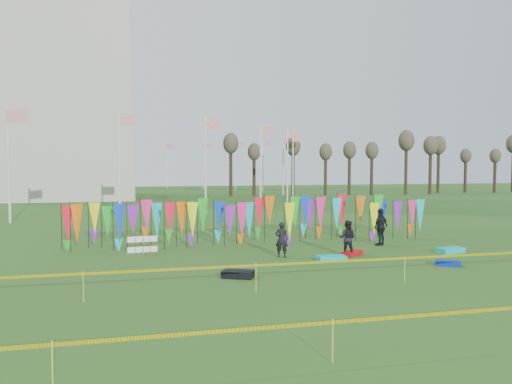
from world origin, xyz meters
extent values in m
plane|color=#244A15|center=(0.00, 0.00, 0.00)|extent=(160.00, 160.00, 0.00)
cylinder|color=silver|center=(14.00, 48.00, 4.00)|extent=(0.16, 0.16, 8.00)
plane|color=#B51313|center=(14.60, 48.00, 7.30)|extent=(1.40, 0.00, 1.40)
cylinder|color=silver|center=(13.05, 55.25, 4.00)|extent=(0.16, 0.16, 8.00)
plane|color=#B51313|center=(13.65, 55.25, 7.30)|extent=(1.40, 0.00, 1.40)
cylinder|color=silver|center=(10.25, 62.00, 4.00)|extent=(0.16, 0.16, 8.00)
plane|color=#B51313|center=(10.85, 62.00, 7.30)|extent=(1.40, 0.00, 1.40)
cylinder|color=silver|center=(5.80, 67.80, 4.00)|extent=(0.16, 0.16, 8.00)
plane|color=#B51313|center=(6.40, 67.80, 7.30)|extent=(1.40, 0.00, 1.40)
cylinder|color=silver|center=(0.00, 72.25, 4.00)|extent=(0.16, 0.16, 8.00)
plane|color=#B51313|center=(0.60, 72.25, 7.30)|extent=(1.40, 0.00, 1.40)
cylinder|color=silver|center=(-6.75, 75.05, 4.00)|extent=(0.16, 0.16, 8.00)
plane|color=#B51313|center=(-6.15, 75.05, 7.30)|extent=(1.40, 0.00, 1.40)
cylinder|color=silver|center=(-14.00, 76.00, 4.00)|extent=(0.16, 0.16, 8.00)
plane|color=#B51313|center=(-13.40, 76.00, 7.30)|extent=(1.40, 0.00, 1.40)
cylinder|color=silver|center=(-21.25, 75.05, 4.00)|extent=(0.16, 0.16, 8.00)
plane|color=#B51313|center=(-20.65, 75.05, 7.30)|extent=(1.40, 0.00, 1.40)
cylinder|color=silver|center=(-14.00, 20.00, 4.00)|extent=(0.16, 0.16, 8.00)
plane|color=#B51313|center=(-13.40, 20.00, 7.30)|extent=(1.40, 0.00, 1.40)
cylinder|color=silver|center=(-6.75, 20.95, 4.00)|extent=(0.16, 0.16, 8.00)
plane|color=#B51313|center=(-6.15, 20.95, 7.30)|extent=(1.40, 0.00, 1.40)
cylinder|color=silver|center=(0.00, 23.75, 4.00)|extent=(0.16, 0.16, 8.00)
plane|color=#B51313|center=(0.60, 23.75, 7.30)|extent=(1.40, 0.00, 1.40)
cylinder|color=silver|center=(5.80, 28.20, 4.00)|extent=(0.16, 0.16, 8.00)
plane|color=#B51313|center=(6.40, 28.20, 7.30)|extent=(1.40, 0.00, 1.40)
cylinder|color=silver|center=(10.25, 34.00, 4.00)|extent=(0.16, 0.16, 8.00)
plane|color=#B51313|center=(10.85, 34.00, 7.30)|extent=(1.40, 0.00, 1.40)
cylinder|color=silver|center=(13.05, 40.75, 4.00)|extent=(0.16, 0.16, 8.00)
plane|color=#B51313|center=(13.65, 40.75, 7.30)|extent=(1.40, 0.00, 1.40)
cylinder|color=black|center=(-9.00, 7.36, 1.11)|extent=(0.03, 0.03, 2.21)
cone|color=#FF0E28|center=(-8.72, 7.36, 1.33)|extent=(0.64, 0.64, 1.60)
cylinder|color=black|center=(-8.42, 7.36, 1.11)|extent=(0.03, 0.03, 2.21)
cone|color=#DF5A07|center=(-8.14, 7.36, 1.33)|extent=(0.64, 0.64, 1.60)
cylinder|color=black|center=(-7.84, 7.36, 1.11)|extent=(0.03, 0.03, 2.21)
cone|color=#EDEC0C|center=(-7.56, 7.36, 1.33)|extent=(0.64, 0.64, 1.60)
cylinder|color=black|center=(-7.26, 7.36, 1.11)|extent=(0.03, 0.03, 2.21)
cone|color=#14B01D|center=(-6.98, 7.36, 1.33)|extent=(0.64, 0.64, 1.60)
cylinder|color=black|center=(-6.68, 7.36, 1.11)|extent=(0.03, 0.03, 2.21)
cone|color=#0B38C5|center=(-6.40, 7.36, 1.33)|extent=(0.64, 0.64, 1.60)
cylinder|color=black|center=(-6.10, 7.36, 1.11)|extent=(0.03, 0.03, 2.21)
cone|color=purple|center=(-5.82, 7.36, 1.33)|extent=(0.64, 0.64, 1.60)
cylinder|color=black|center=(-5.52, 7.36, 1.11)|extent=(0.03, 0.03, 2.21)
cone|color=#FF1C7D|center=(-5.24, 7.36, 1.33)|extent=(0.64, 0.64, 1.60)
cylinder|color=black|center=(-4.94, 7.36, 1.11)|extent=(0.03, 0.03, 2.21)
cone|color=#0DB1C7|center=(-4.66, 7.36, 1.33)|extent=(0.64, 0.64, 1.60)
cylinder|color=black|center=(-4.35, 7.36, 1.11)|extent=(0.03, 0.03, 2.21)
cone|color=#FF0E28|center=(-4.07, 7.36, 1.33)|extent=(0.64, 0.64, 1.60)
cylinder|color=black|center=(-3.77, 7.36, 1.11)|extent=(0.03, 0.03, 2.21)
cone|color=#DF5A07|center=(-3.49, 7.36, 1.33)|extent=(0.64, 0.64, 1.60)
cylinder|color=black|center=(-3.19, 7.36, 1.11)|extent=(0.03, 0.03, 2.21)
cone|color=#EDEC0C|center=(-2.91, 7.36, 1.33)|extent=(0.64, 0.64, 1.60)
cylinder|color=black|center=(-2.61, 7.36, 1.11)|extent=(0.03, 0.03, 2.21)
cone|color=#14B01D|center=(-2.33, 7.36, 1.33)|extent=(0.64, 0.64, 1.60)
cylinder|color=black|center=(-2.03, 7.36, 1.11)|extent=(0.03, 0.03, 2.21)
cone|color=#0B38C5|center=(-1.75, 7.36, 1.33)|extent=(0.64, 0.64, 1.60)
cylinder|color=black|center=(-1.45, 7.36, 1.11)|extent=(0.03, 0.03, 2.21)
cone|color=purple|center=(-1.17, 7.36, 1.33)|extent=(0.64, 0.64, 1.60)
cylinder|color=black|center=(-0.87, 7.36, 1.11)|extent=(0.03, 0.03, 2.21)
cone|color=#FF1C7D|center=(-0.59, 7.36, 1.33)|extent=(0.64, 0.64, 1.60)
cylinder|color=black|center=(-0.29, 7.36, 1.11)|extent=(0.03, 0.03, 2.21)
cone|color=#0DB1C7|center=(-0.01, 7.36, 1.33)|extent=(0.64, 0.64, 1.60)
cylinder|color=black|center=(0.29, 7.36, 1.11)|extent=(0.03, 0.03, 2.21)
cone|color=#FF0E28|center=(0.57, 7.36, 1.33)|extent=(0.64, 0.64, 1.60)
cylinder|color=black|center=(0.87, 7.36, 1.11)|extent=(0.03, 0.03, 2.21)
cone|color=#DF5A07|center=(1.15, 7.36, 1.33)|extent=(0.64, 0.64, 1.60)
cylinder|color=black|center=(1.45, 7.36, 1.11)|extent=(0.03, 0.03, 2.21)
cone|color=#EDEC0C|center=(1.73, 7.36, 1.33)|extent=(0.64, 0.64, 1.60)
cylinder|color=black|center=(2.03, 7.36, 1.11)|extent=(0.03, 0.03, 2.21)
cone|color=#14B01D|center=(2.31, 7.36, 1.33)|extent=(0.64, 0.64, 1.60)
cylinder|color=black|center=(2.61, 7.36, 1.11)|extent=(0.03, 0.03, 2.21)
cone|color=#0B38C5|center=(2.89, 7.36, 1.33)|extent=(0.64, 0.64, 1.60)
cylinder|color=black|center=(3.19, 7.36, 1.11)|extent=(0.03, 0.03, 2.21)
cone|color=purple|center=(3.47, 7.36, 1.33)|extent=(0.64, 0.64, 1.60)
cylinder|color=black|center=(3.77, 7.36, 1.11)|extent=(0.03, 0.03, 2.21)
cone|color=#FF1C7D|center=(4.05, 7.36, 1.33)|extent=(0.64, 0.64, 1.60)
cylinder|color=black|center=(4.35, 7.36, 1.11)|extent=(0.03, 0.03, 2.21)
cone|color=#0DB1C7|center=(4.63, 7.36, 1.33)|extent=(0.64, 0.64, 1.60)
cylinder|color=black|center=(4.94, 7.36, 1.11)|extent=(0.03, 0.03, 2.21)
cone|color=#FF0E28|center=(5.22, 7.36, 1.33)|extent=(0.64, 0.64, 1.60)
cylinder|color=black|center=(5.52, 7.36, 1.11)|extent=(0.03, 0.03, 2.21)
cone|color=#DF5A07|center=(5.80, 7.36, 1.33)|extent=(0.64, 0.64, 1.60)
cylinder|color=black|center=(6.10, 7.36, 1.11)|extent=(0.03, 0.03, 2.21)
cone|color=#EDEC0C|center=(6.38, 7.36, 1.33)|extent=(0.64, 0.64, 1.60)
cylinder|color=black|center=(6.68, 7.36, 1.11)|extent=(0.03, 0.03, 2.21)
cone|color=#14B01D|center=(6.96, 7.36, 1.33)|extent=(0.64, 0.64, 1.60)
cylinder|color=black|center=(7.26, 7.36, 1.11)|extent=(0.03, 0.03, 2.21)
cone|color=#0B38C5|center=(7.54, 7.36, 1.33)|extent=(0.64, 0.64, 1.60)
cylinder|color=black|center=(7.84, 7.36, 1.11)|extent=(0.03, 0.03, 2.21)
cone|color=purple|center=(8.12, 7.36, 1.33)|extent=(0.64, 0.64, 1.60)
cylinder|color=black|center=(8.42, 7.36, 1.11)|extent=(0.03, 0.03, 2.21)
cone|color=#FF1C7D|center=(8.70, 7.36, 1.33)|extent=(0.64, 0.64, 1.60)
cylinder|color=black|center=(9.00, 7.36, 1.11)|extent=(0.03, 0.03, 2.21)
cone|color=#0DB1C7|center=(9.28, 7.36, 1.33)|extent=(0.64, 0.64, 1.60)
cube|color=#FFF405|center=(0.00, -2.11, 0.82)|extent=(26.00, 0.01, 0.08)
cylinder|color=yellow|center=(-7.00, -2.11, 0.45)|extent=(0.02, 0.02, 0.90)
cylinder|color=yellow|center=(-2.00, -2.11, 0.45)|extent=(0.02, 0.02, 0.90)
cylinder|color=yellow|center=(3.00, -2.11, 0.45)|extent=(0.02, 0.02, 0.90)
cube|color=#FFF405|center=(0.00, -7.95, 0.82)|extent=(26.00, 0.01, 0.08)
cylinder|color=yellow|center=(-7.00, -7.95, 0.45)|extent=(0.02, 0.02, 0.90)
cylinder|color=yellow|center=(-2.00, -7.95, 0.45)|extent=(0.02, 0.02, 0.90)
cylinder|color=#322619|center=(6.00, 44.00, 3.20)|extent=(0.44, 0.44, 6.40)
ellipsoid|color=#494031|center=(6.00, 44.00, 6.56)|extent=(1.92, 1.92, 2.56)
cylinder|color=#322619|center=(10.00, 44.00, 3.20)|extent=(0.44, 0.44, 6.40)
ellipsoid|color=#494031|center=(10.00, 44.00, 6.56)|extent=(1.92, 1.92, 2.56)
cylinder|color=#322619|center=(14.00, 44.00, 3.20)|extent=(0.44, 0.44, 6.40)
ellipsoid|color=#494031|center=(14.00, 44.00, 6.56)|extent=(1.92, 1.92, 2.56)
cylinder|color=#322619|center=(18.00, 44.00, 3.20)|extent=(0.44, 0.44, 6.40)
ellipsoid|color=#494031|center=(18.00, 44.00, 6.56)|extent=(1.92, 1.92, 2.56)
cylinder|color=#322619|center=(22.00, 44.00, 3.20)|extent=(0.44, 0.44, 6.40)
ellipsoid|color=#494031|center=(22.00, 44.00, 6.56)|extent=(1.92, 1.92, 2.56)
cylinder|color=#322619|center=(26.00, 44.00, 3.20)|extent=(0.44, 0.44, 6.40)
ellipsoid|color=#494031|center=(26.00, 44.00, 6.56)|extent=(1.92, 1.92, 2.56)
cylinder|color=#322619|center=(30.00, 44.00, 3.20)|extent=(0.44, 0.44, 6.40)
ellipsoid|color=#494031|center=(30.00, 44.00, 6.56)|extent=(1.92, 1.92, 2.56)
cylinder|color=#322619|center=(34.00, 44.00, 3.20)|extent=(0.44, 0.44, 6.40)
ellipsoid|color=#494031|center=(34.00, 44.00, 6.56)|extent=(1.92, 1.92, 2.56)
cylinder|color=#322619|center=(38.00, 44.00, 3.20)|extent=(0.44, 0.44, 6.40)
ellipsoid|color=#494031|center=(38.00, 44.00, 6.56)|extent=(1.92, 1.92, 2.56)
cylinder|color=#322619|center=(42.00, 44.00, 3.20)|extent=(0.44, 0.44, 6.40)
ellipsoid|color=#494031|center=(42.00, 44.00, 6.56)|extent=(1.92, 1.92, 2.56)
cylinder|color=#322619|center=(46.00, 44.00, 3.20)|extent=(0.44, 0.44, 6.40)
ellipsoid|color=#494031|center=(46.00, 44.00, 6.56)|extent=(1.92, 1.92, 2.56)
cylinder|color=#B50D1C|center=(-5.71, 5.55, 0.38)|extent=(0.02, 0.02, 0.75)
cylinder|color=#B50D1C|center=(-5.06, 5.55, 0.38)|extent=(0.02, 0.02, 0.75)
cylinder|color=#B50D1C|center=(-5.71, 6.20, 0.38)|extent=(0.02, 0.02, 0.75)
cylinder|color=#B50D1C|center=(-5.06, 6.20, 0.38)|extent=(0.02, 0.02, 0.75)
imported|color=black|center=(0.38, 3.29, 0.76)|extent=(0.67, 0.59, 1.52)
imported|color=black|center=(3.26, 2.94, 0.77)|extent=(0.88, 0.80, 1.55)
imported|color=black|center=(6.03, 5.18, 0.91)|extent=(1.23, 1.06, 1.83)
cube|color=#0CBFBC|center=(2.10, 1.92, 0.12)|extent=(1.18, 0.60, 0.23)
cube|color=#0A2CAA|center=(6.20, -0.01, 0.10)|extent=(1.05, 0.96, 0.20)
cube|color=red|center=(3.50, 2.97, 0.10)|extent=(1.19, 1.05, 0.20)
cube|color=black|center=(-2.22, -0.08, 0.12)|extent=(1.24, 1.03, 0.25)
cube|color=#0DBDBF|center=(8.07, 2.51, 0.12)|extent=(1.35, 0.85, 0.24)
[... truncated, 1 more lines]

